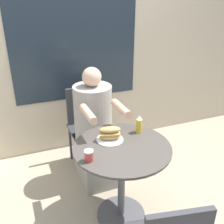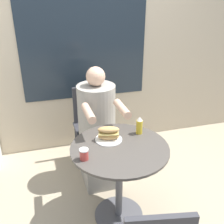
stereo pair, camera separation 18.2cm
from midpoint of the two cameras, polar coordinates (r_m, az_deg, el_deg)
name	(u,v)px [view 2 (the right image)]	position (r m, az deg, el deg)	size (l,w,h in m)	color
ground_plane	(119,215)	(2.51, 3.69, -21.50)	(8.00, 8.00, 0.00)	tan
storefront_wall	(85,32)	(3.04, -4.21, 17.01)	(8.00, 0.09, 2.80)	#B7A88E
cafe_table	(119,166)	(2.16, 4.08, -11.78)	(0.77, 0.77, 0.71)	#47423D
diner_chair	(91,118)	(2.91, -2.89, -1.44)	(0.39, 0.39, 0.87)	#333338
seated_diner	(98,134)	(2.62, -1.07, -4.86)	(0.37, 0.67, 1.19)	gray
sandwich_on_plate	(109,134)	(2.11, 1.73, -4.94)	(0.22, 0.22, 0.12)	white
drink_cup	(84,154)	(1.89, -3.34, -9.23)	(0.07, 0.07, 0.08)	#B73D38
condiment_bottle	(139,125)	(2.21, 8.33, -2.96)	(0.05, 0.05, 0.15)	gold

